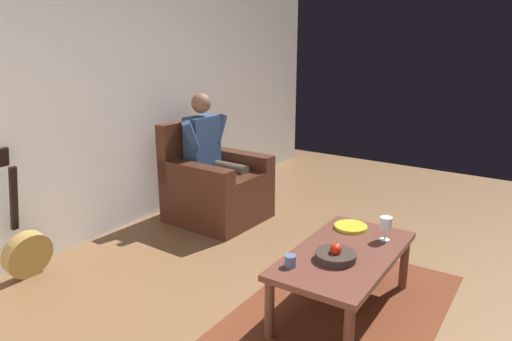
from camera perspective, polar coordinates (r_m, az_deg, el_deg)
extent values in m
plane|color=brown|center=(3.37, 15.68, -16.45)|extent=(7.61, 7.61, 0.00)
cube|color=silver|center=(4.44, -17.61, 9.61)|extent=(6.74, 0.06, 2.68)
cube|color=#612D1A|center=(3.35, 10.29, -16.20)|extent=(1.86, 1.24, 0.01)
cube|color=#462316|center=(4.72, -4.61, -3.60)|extent=(0.82, 0.86, 0.40)
cube|color=#462316|center=(4.61, -4.10, -0.84)|extent=(0.50, 0.73, 0.10)
cube|color=#462316|center=(4.86, -2.27, 0.95)|extent=(0.18, 0.84, 0.24)
cube|color=#462316|center=(4.40, -7.38, -0.80)|extent=(0.18, 0.84, 0.24)
cube|color=#462316|center=(4.82, -7.99, 2.73)|extent=(0.80, 0.14, 0.58)
cube|color=navy|center=(4.69, -6.51, 3.35)|extent=(0.37, 0.19, 0.53)
sphere|color=brown|center=(4.62, -6.66, 8.08)|extent=(0.19, 0.19, 0.19)
cylinder|color=#4C3E31|center=(4.68, -3.47, 0.24)|extent=(0.14, 0.46, 0.13)
cylinder|color=#4C3E31|center=(4.62, -1.22, -3.32)|extent=(0.12, 0.12, 0.50)
cylinder|color=navy|center=(4.79, -4.41, 5.09)|extent=(0.20, 0.10, 0.29)
cylinder|color=#4C3E31|center=(4.52, -5.16, -0.35)|extent=(0.14, 0.46, 0.13)
cylinder|color=#4C3E31|center=(4.47, -2.85, -4.04)|extent=(0.12, 0.12, 0.50)
cylinder|color=navy|center=(4.48, -7.89, 4.24)|extent=(0.20, 0.10, 0.29)
cube|color=brown|center=(3.15, 10.65, -9.96)|extent=(1.14, 0.62, 0.04)
cylinder|color=brown|center=(3.62, 17.46, -10.67)|extent=(0.06, 0.06, 0.39)
cylinder|color=brown|center=(2.76, 11.12, -19.17)|extent=(0.06, 0.06, 0.39)
cylinder|color=brown|center=(3.76, 10.00, -9.10)|extent=(0.06, 0.06, 0.39)
cylinder|color=brown|center=(2.95, 1.63, -16.40)|extent=(0.06, 0.06, 0.39)
cylinder|color=#AB8943|center=(4.01, -25.87, -9.12)|extent=(0.36, 0.17, 0.38)
cylinder|color=black|center=(3.96, -25.53, -9.07)|extent=(0.10, 0.02, 0.10)
cube|color=black|center=(3.93, -27.24, -3.05)|extent=(0.05, 0.13, 0.51)
cube|color=black|center=(3.90, -28.23, 1.46)|extent=(0.07, 0.06, 0.14)
cylinder|color=silver|center=(3.37, 15.28, -8.05)|extent=(0.07, 0.07, 0.01)
cylinder|color=silver|center=(3.36, 15.33, -7.40)|extent=(0.01, 0.01, 0.08)
cylinder|color=silver|center=(3.33, 15.43, -6.13)|extent=(0.09, 0.09, 0.08)
cylinder|color=#590C19|center=(3.34, 15.40, -6.50)|extent=(0.07, 0.07, 0.03)
cylinder|color=#332721|center=(3.02, 9.59, -10.18)|extent=(0.26, 0.26, 0.05)
sphere|color=#B4190D|center=(2.99, 9.60, -9.45)|extent=(0.07, 0.07, 0.07)
sphere|color=#B22C0D|center=(3.01, 9.70, -9.28)|extent=(0.07, 0.07, 0.07)
cylinder|color=gold|center=(3.51, 11.38, -6.69)|extent=(0.24, 0.24, 0.02)
cylinder|color=slate|center=(2.90, 4.18, -10.84)|extent=(0.07, 0.07, 0.07)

